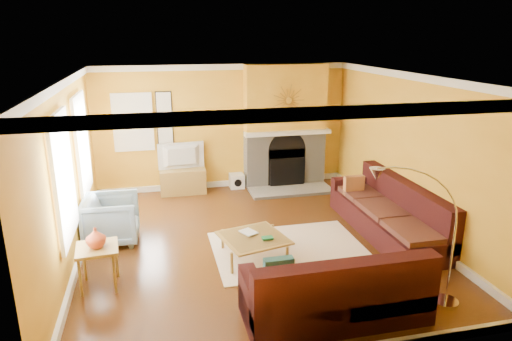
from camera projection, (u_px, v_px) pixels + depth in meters
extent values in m
cube|color=#5E3313|center=(254.00, 242.00, 7.57)|extent=(5.50, 6.00, 0.02)
cube|color=white|center=(253.00, 76.00, 6.79)|extent=(5.50, 6.00, 0.02)
cube|color=gold|center=(223.00, 127.00, 9.99)|extent=(5.50, 0.02, 2.70)
cube|color=gold|center=(323.00, 247.00, 4.38)|extent=(5.50, 0.02, 2.70)
cube|color=gold|center=(68.00, 176.00, 6.58)|extent=(0.02, 6.00, 2.70)
cube|color=gold|center=(411.00, 154.00, 7.78)|extent=(0.02, 6.00, 2.70)
cube|color=white|center=(81.00, 145.00, 7.76)|extent=(0.06, 1.22, 1.72)
cube|color=white|center=(62.00, 178.00, 5.99)|extent=(0.06, 1.22, 1.72)
cube|color=white|center=(133.00, 122.00, 9.47)|extent=(0.82, 0.06, 1.22)
cube|color=white|center=(165.00, 118.00, 9.61)|extent=(0.34, 0.04, 1.14)
cube|color=white|center=(288.00, 133.00, 9.89)|extent=(1.92, 0.22, 0.08)
cube|color=gray|center=(291.00, 190.00, 9.95)|extent=(1.80, 0.70, 0.06)
cube|color=beige|center=(289.00, 249.00, 7.29)|extent=(2.40, 1.80, 0.02)
cube|color=olive|center=(183.00, 181.00, 9.82)|extent=(0.97, 0.43, 0.53)
imported|color=black|center=(182.00, 157.00, 9.66)|extent=(0.99, 0.22, 0.57)
cube|color=white|center=(237.00, 181.00, 10.20)|extent=(0.31, 0.31, 0.31)
imported|color=gray|center=(112.00, 219.00, 7.48)|extent=(0.90, 0.87, 0.79)
imported|color=#C84821|center=(96.00, 238.00, 6.03)|extent=(0.31, 0.31, 0.28)
imported|color=white|center=(243.00, 234.00, 6.98)|extent=(0.30, 0.33, 0.03)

